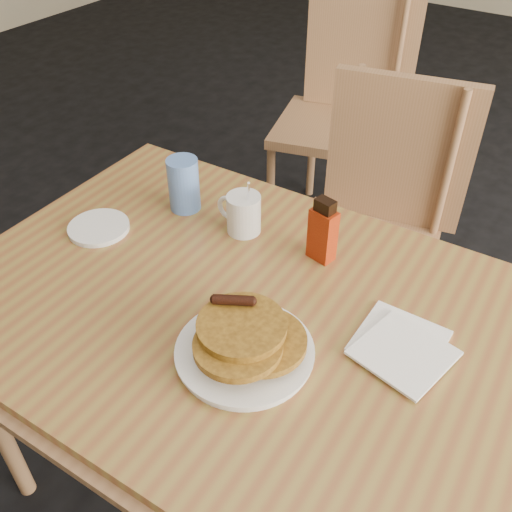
{
  "coord_description": "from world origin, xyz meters",
  "views": [
    {
      "loc": [
        0.48,
        -0.67,
        1.56
      ],
      "look_at": [
        0.01,
        0.03,
        0.87
      ],
      "focal_mm": 40.0,
      "sensor_mm": 36.0,
      "label": 1
    }
  ],
  "objects_px": {
    "main_table": "(252,321)",
    "pancake_plate": "(245,344)",
    "chair_main_far": "(379,209)",
    "syrup_bottle": "(323,232)",
    "chair_wall_extra": "(346,94)",
    "coffee_mug": "(243,213)",
    "blue_tumbler": "(184,184)"
  },
  "relations": [
    {
      "from": "pancake_plate",
      "to": "syrup_bottle",
      "type": "distance_m",
      "value": 0.33
    },
    {
      "from": "chair_wall_extra",
      "to": "blue_tumbler",
      "type": "distance_m",
      "value": 1.21
    },
    {
      "from": "main_table",
      "to": "pancake_plate",
      "type": "bearing_deg",
      "value": -61.28
    },
    {
      "from": "pancake_plate",
      "to": "blue_tumbler",
      "type": "distance_m",
      "value": 0.51
    },
    {
      "from": "chair_main_far",
      "to": "blue_tumbler",
      "type": "bearing_deg",
      "value": -133.27
    },
    {
      "from": "pancake_plate",
      "to": "chair_wall_extra",
      "type": "bearing_deg",
      "value": 109.55
    },
    {
      "from": "chair_main_far",
      "to": "pancake_plate",
      "type": "height_order",
      "value": "chair_main_far"
    },
    {
      "from": "main_table",
      "to": "syrup_bottle",
      "type": "height_order",
      "value": "syrup_bottle"
    },
    {
      "from": "syrup_bottle",
      "to": "coffee_mug",
      "type": "bearing_deg",
      "value": -165.03
    },
    {
      "from": "main_table",
      "to": "blue_tumbler",
      "type": "bearing_deg",
      "value": 148.84
    },
    {
      "from": "chair_wall_extra",
      "to": "syrup_bottle",
      "type": "distance_m",
      "value": 1.29
    },
    {
      "from": "syrup_bottle",
      "to": "blue_tumbler",
      "type": "distance_m",
      "value": 0.38
    },
    {
      "from": "pancake_plate",
      "to": "blue_tumbler",
      "type": "bearing_deg",
      "value": 141.68
    },
    {
      "from": "chair_wall_extra",
      "to": "pancake_plate",
      "type": "distance_m",
      "value": 1.59
    },
    {
      "from": "coffee_mug",
      "to": "blue_tumbler",
      "type": "height_order",
      "value": "coffee_mug"
    },
    {
      "from": "syrup_bottle",
      "to": "blue_tumbler",
      "type": "height_order",
      "value": "syrup_bottle"
    },
    {
      "from": "chair_main_far",
      "to": "syrup_bottle",
      "type": "distance_m",
      "value": 0.57
    },
    {
      "from": "pancake_plate",
      "to": "main_table",
      "type": "bearing_deg",
      "value": 118.72
    },
    {
      "from": "main_table",
      "to": "chair_wall_extra",
      "type": "xyz_separation_m",
      "value": [
        -0.47,
        1.38,
        -0.11
      ]
    },
    {
      "from": "chair_main_far",
      "to": "chair_wall_extra",
      "type": "distance_m",
      "value": 0.79
    },
    {
      "from": "blue_tumbler",
      "to": "chair_wall_extra",
      "type": "bearing_deg",
      "value": 96.41
    },
    {
      "from": "coffee_mug",
      "to": "pancake_plate",
      "type": "bearing_deg",
      "value": -66.95
    },
    {
      "from": "coffee_mug",
      "to": "chair_wall_extra",
      "type": "bearing_deg",
      "value": 92.19
    },
    {
      "from": "chair_wall_extra",
      "to": "syrup_bottle",
      "type": "relative_size",
      "value": 6.55
    },
    {
      "from": "chair_main_far",
      "to": "syrup_bottle",
      "type": "bearing_deg",
      "value": -95.48
    },
    {
      "from": "blue_tumbler",
      "to": "syrup_bottle",
      "type": "bearing_deg",
      "value": 2.23
    },
    {
      "from": "chair_main_far",
      "to": "main_table",
      "type": "bearing_deg",
      "value": -100.5
    },
    {
      "from": "pancake_plate",
      "to": "syrup_bottle",
      "type": "relative_size",
      "value": 1.69
    },
    {
      "from": "chair_wall_extra",
      "to": "coffee_mug",
      "type": "height_order",
      "value": "chair_wall_extra"
    },
    {
      "from": "chair_main_far",
      "to": "chair_wall_extra",
      "type": "height_order",
      "value": "chair_wall_extra"
    },
    {
      "from": "chair_wall_extra",
      "to": "syrup_bottle",
      "type": "bearing_deg",
      "value": -82.12
    },
    {
      "from": "chair_main_far",
      "to": "syrup_bottle",
      "type": "xyz_separation_m",
      "value": [
        0.06,
        -0.51,
        0.25
      ]
    }
  ]
}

